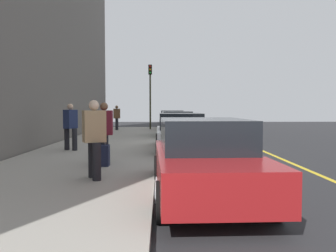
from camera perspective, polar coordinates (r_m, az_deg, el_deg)
ground_plane at (r=14.96m, az=2.18°, el=-3.67°), size 56.00×56.00×0.00m
sidewalk at (r=15.12m, az=-10.42°, el=-3.36°), size 28.00×4.60×0.15m
lane_stripe_centre at (r=15.48m, az=14.12°, el=-3.52°), size 28.00×0.14×0.01m
snow_bank_curb at (r=9.36m, az=-0.12°, el=-7.00°), size 5.77×0.56×0.22m
parked_car_silver at (r=26.33m, az=0.68°, el=0.87°), size 4.56×1.97×1.51m
parked_car_green at (r=20.15m, az=1.46°, el=0.21°), size 4.47×1.99×1.51m
parked_car_white at (r=13.70m, az=2.00°, el=-1.10°), size 4.60×1.93×1.51m
parked_car_red at (r=6.84m, az=5.90°, el=-5.23°), size 4.52×2.00×1.51m
pedestrian_navy_coat at (r=13.62m, az=-15.37°, el=0.09°), size 0.55×0.52×1.73m
pedestrian_brown_coat at (r=25.39m, az=-8.22°, el=1.46°), size 0.56×0.51×1.73m
pedestrian_burgundy_coat at (r=10.18m, az=-10.20°, el=-0.80°), size 0.57×0.48×1.73m
pedestrian_tan_coat at (r=8.00m, az=-11.75°, el=-1.75°), size 0.54×0.55×1.75m
traffic_light_pole at (r=25.94m, az=-2.87°, el=6.42°), size 0.35×0.26×4.68m
rolling_suitcase at (r=9.78m, az=-10.06°, el=-4.67°), size 0.34×0.22×0.93m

